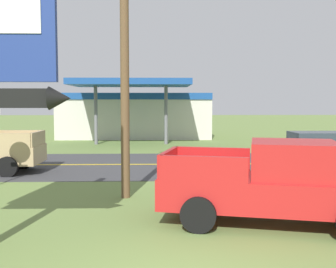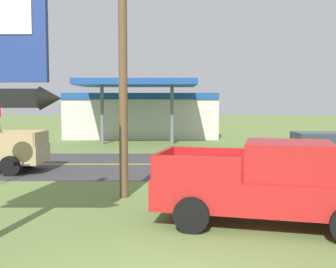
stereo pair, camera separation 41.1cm
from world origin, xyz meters
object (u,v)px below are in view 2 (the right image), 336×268
Objects in this scene: gas_station at (143,114)px; car_white_near_lane at (318,152)px; pickup_red_parked_on_lawn at (271,184)px; utility_pole at (123,20)px.

car_white_near_lane is (8.28, -17.07, -1.11)m from gas_station.
gas_station is 24.83m from pickup_red_parked_on_lawn.
utility_pole is 21.83m from gas_station.
car_white_near_lane is (3.78, 7.33, -0.13)m from pickup_red_parked_on_lawn.
utility_pole is at bearing -148.99° from car_white_near_lane.
utility_pole reaches higher than car_white_near_lane.
gas_station is at bearing 92.11° from utility_pole.
gas_station is 2.17× the size of pickup_red_parked_on_lawn.
pickup_red_parked_on_lawn is at bearing -37.36° from utility_pole.
gas_station is at bearing 115.89° from car_white_near_lane.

